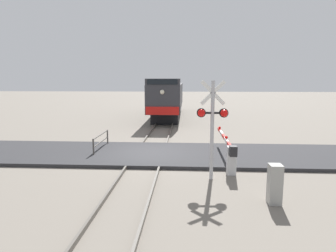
{
  "coord_description": "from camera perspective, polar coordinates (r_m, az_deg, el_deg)",
  "views": [
    {
      "loc": [
        1.85,
        -14.73,
        3.83
      ],
      "look_at": [
        0.85,
        1.73,
        1.25
      ],
      "focal_mm": 31.98,
      "sensor_mm": 36.0,
      "label": 1
    }
  ],
  "objects": [
    {
      "name": "rail_track_left",
      "position": [
        15.42,
        -6.25,
        -5.27
      ],
      "size": [
        0.08,
        80.0,
        0.15
      ],
      "primitive_type": "cube",
      "color": "#59544C",
      "rests_on": "ground_plane"
    },
    {
      "name": "ground_plane",
      "position": [
        15.33,
        -3.59,
        -5.6
      ],
      "size": [
        160.0,
        160.0,
        0.0
      ],
      "primitive_type": "plane",
      "color": "slate"
    },
    {
      "name": "utility_cabinet",
      "position": [
        9.97,
        19.69,
        -10.41
      ],
      "size": [
        0.39,
        0.43,
        1.25
      ],
      "primitive_type": "cube",
      "color": "#999993",
      "rests_on": "ground_plane"
    },
    {
      "name": "guard_railing",
      "position": [
        16.41,
        -12.65,
        -2.61
      ],
      "size": [
        0.08,
        2.75,
        0.95
      ],
      "color": "#4C4742",
      "rests_on": "ground_plane"
    },
    {
      "name": "crossing_signal",
      "position": [
        11.35,
        8.46,
        1.27
      ],
      "size": [
        1.18,
        0.33,
        3.81
      ],
      "color": "#ADADB2",
      "rests_on": "ground_plane"
    },
    {
      "name": "road_surface",
      "position": [
        15.31,
        -3.59,
        -5.32
      ],
      "size": [
        36.0,
        4.83,
        0.16
      ],
      "primitive_type": "cube",
      "color": "#2D2D30",
      "rests_on": "ground_plane"
    },
    {
      "name": "locomotive",
      "position": [
        30.73,
        0.0,
        5.54
      ],
      "size": [
        2.76,
        15.5,
        3.89
      ],
      "color": "black",
      "rests_on": "ground_plane"
    },
    {
      "name": "crossing_gate",
      "position": [
        13.04,
        11.59,
        -4.77
      ],
      "size": [
        0.36,
        5.58,
        1.27
      ],
      "color": "silver",
      "rests_on": "ground_plane"
    },
    {
      "name": "rail_track_right",
      "position": [
        15.24,
        -0.9,
        -5.38
      ],
      "size": [
        0.08,
        80.0,
        0.15
      ],
      "primitive_type": "cube",
      "color": "#59544C",
      "rests_on": "ground_plane"
    }
  ]
}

